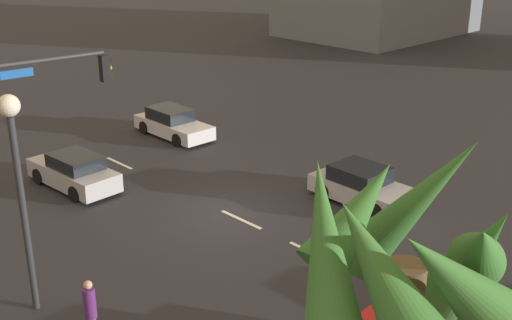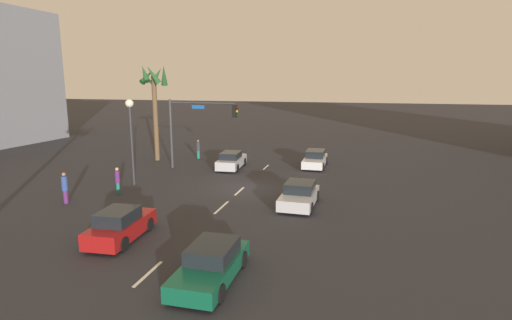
# 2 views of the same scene
# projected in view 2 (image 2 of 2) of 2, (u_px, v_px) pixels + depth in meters

# --- Properties ---
(ground_plane) EXTENTS (220.00, 220.00, 0.00)m
(ground_plane) POSITION_uv_depth(u_px,v_px,m) (243.00, 188.00, 27.58)
(ground_plane) COLOR #28282D
(lane_stripe_1) EXTENTS (2.14, 0.14, 0.01)m
(lane_stripe_1) POSITION_uv_depth(u_px,v_px,m) (148.00, 274.00, 15.41)
(lane_stripe_1) COLOR silver
(lane_stripe_1) RESTS_ON ground_plane
(lane_stripe_2) EXTENTS (2.41, 0.14, 0.01)m
(lane_stripe_2) POSITION_uv_depth(u_px,v_px,m) (222.00, 207.00, 23.43)
(lane_stripe_2) COLOR silver
(lane_stripe_2) RESTS_ON ground_plane
(lane_stripe_3) EXTENTS (2.01, 0.14, 0.01)m
(lane_stripe_3) POSITION_uv_depth(u_px,v_px,m) (239.00, 191.00, 26.82)
(lane_stripe_3) COLOR silver
(lane_stripe_3) RESTS_ON ground_plane
(lane_stripe_4) EXTENTS (1.92, 0.14, 0.01)m
(lane_stripe_4) POSITION_uv_depth(u_px,v_px,m) (266.00, 167.00, 34.22)
(lane_stripe_4) COLOR silver
(lane_stripe_4) RESTS_ON ground_plane
(car_0) EXTENTS (4.35, 1.88, 1.34)m
(car_0) POSITION_uv_depth(u_px,v_px,m) (211.00, 264.00, 14.86)
(car_0) COLOR #0F5138
(car_0) RESTS_ON ground_plane
(car_1) EXTENTS (4.08, 2.04, 1.37)m
(car_1) POSITION_uv_depth(u_px,v_px,m) (299.00, 195.00, 23.71)
(car_1) COLOR #B7B7BC
(car_1) RESTS_ON ground_plane
(car_2) EXTENTS (4.31, 1.96, 1.41)m
(car_2) POSITION_uv_depth(u_px,v_px,m) (231.00, 161.00, 33.73)
(car_2) COLOR #B7B7BC
(car_2) RESTS_ON ground_plane
(car_3) EXTENTS (4.09, 1.95, 1.48)m
(car_3) POSITION_uv_depth(u_px,v_px,m) (120.00, 226.00, 18.61)
(car_3) COLOR maroon
(car_3) RESTS_ON ground_plane
(car_4) EXTENTS (4.39, 1.83, 1.38)m
(car_4) POSITION_uv_depth(u_px,v_px,m) (315.00, 159.00, 34.43)
(car_4) COLOR silver
(car_4) RESTS_ON ground_plane
(traffic_signal) EXTENTS (0.79, 6.07, 5.71)m
(traffic_signal) POSITION_uv_depth(u_px,v_px,m) (194.00, 122.00, 32.56)
(traffic_signal) COLOR #38383D
(traffic_signal) RESTS_ON ground_plane
(streetlamp) EXTENTS (0.56, 0.56, 5.97)m
(streetlamp) POSITION_uv_depth(u_px,v_px,m) (131.00, 125.00, 27.75)
(streetlamp) COLOR #2D2D33
(streetlamp) RESTS_ON ground_plane
(pedestrian_0) EXTENTS (0.40, 0.40, 1.76)m
(pedestrian_0) POSITION_uv_depth(u_px,v_px,m) (118.00, 180.00, 26.00)
(pedestrian_0) COLOR #1E7266
(pedestrian_0) RESTS_ON ground_plane
(pedestrian_1) EXTENTS (0.52, 0.52, 1.77)m
(pedestrian_1) POSITION_uv_depth(u_px,v_px,m) (198.00, 149.00, 37.87)
(pedestrian_1) COLOR #1E7266
(pedestrian_1) RESTS_ON ground_plane
(pedestrian_2) EXTENTS (0.48, 0.48, 1.89)m
(pedestrian_2) POSITION_uv_depth(u_px,v_px,m) (65.00, 187.00, 24.06)
(pedestrian_2) COLOR #59266B
(pedestrian_2) RESTS_ON ground_plane
(palm_tree_0) EXTENTS (2.55, 2.61, 8.65)m
(palm_tree_0) POSITION_uv_depth(u_px,v_px,m) (154.00, 90.00, 36.07)
(palm_tree_0) COLOR brown
(palm_tree_0) RESTS_ON ground_plane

